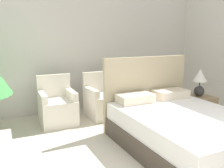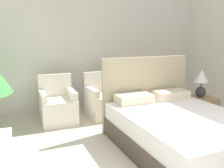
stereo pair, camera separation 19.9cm
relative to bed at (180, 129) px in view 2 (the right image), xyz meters
The scene contains 6 objects.
wall_back 2.84m from the bed, 104.99° to the left, with size 10.00×0.06×2.90m.
bed is the anchor object (origin of this frame).
armchair_near_window_left 2.25m from the bed, 127.34° to the left, with size 0.64×0.65×0.87m.
armchair_near_window_right 1.85m from the bed, 104.26° to the left, with size 0.66×0.67×0.87m.
nightstand 1.30m from the bed, 34.71° to the left, with size 0.42×0.46×0.49m.
table_lamp 1.38m from the bed, 36.35° to the left, with size 0.26×0.26×0.50m.
Camera 2 is at (-1.49, -1.34, 1.60)m, focal length 40.00 mm.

